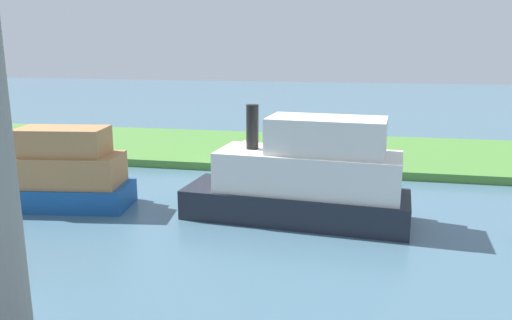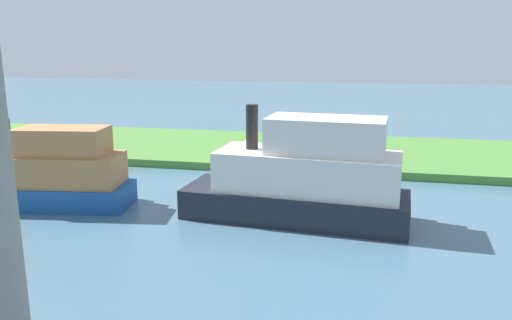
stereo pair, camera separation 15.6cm
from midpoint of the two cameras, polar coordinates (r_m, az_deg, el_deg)
ground_plane at (r=30.94m, az=-1.25°, el=-1.45°), size 160.00×160.00×0.00m
grassy_bank at (r=36.61m, az=0.82°, el=1.21°), size 80.00×12.00×0.50m
person_on_bank at (r=31.50m, az=-1.40°, el=1.06°), size 0.49×0.49×1.39m
mooring_post at (r=32.13m, az=-3.02°, el=0.79°), size 0.20×0.20×0.87m
pontoon_yellow at (r=22.35m, az=5.20°, el=-2.12°), size 10.26×4.15×5.12m
motorboat_white at (r=26.20m, az=-22.73°, el=-1.56°), size 8.64×3.90×4.26m
houseboat_blue at (r=33.48m, az=-23.93°, el=-0.48°), size 4.83×2.06×1.57m
marker_buoy at (r=18.91m, az=-26.18°, el=-11.60°), size 0.50×0.50×0.50m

